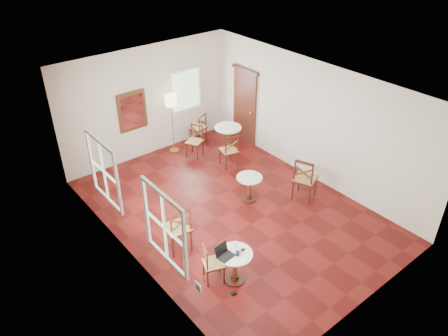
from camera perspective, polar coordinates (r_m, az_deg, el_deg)
name	(u,v)px	position (r m, az deg, el deg)	size (l,w,h in m)	color
ground	(232,210)	(10.03, 1.09, -5.56)	(7.00, 7.00, 0.00)	#59100F
room_shell	(223,134)	(9.15, -0.19, 4.53)	(5.02, 7.02, 3.01)	beige
cafe_table_near	(235,264)	(8.13, 1.45, -12.45)	(0.64, 0.64, 0.68)	#3F180F
cafe_table_mid	(249,186)	(10.15, 3.32, -2.34)	(0.60, 0.60, 0.64)	#3F180F
cafe_table_back	(228,137)	(12.04, 0.52, 4.12)	(0.74, 0.74, 0.78)	#3F180F
chair_near_a	(178,228)	(8.75, -6.10, -7.86)	(0.56, 0.56, 1.07)	#3F180F
chair_near_b	(212,263)	(8.15, -1.54, -12.35)	(0.50, 0.50, 0.83)	#3F180F
chair_mid_a	(229,151)	(11.39, 0.70, 2.31)	(0.52, 0.52, 0.94)	#3F180F
chair_mid_b	(305,179)	(10.28, 10.55, -1.38)	(0.66, 0.66, 1.10)	#3F180F
chair_back_a	(199,128)	(12.64, -3.35, 5.31)	(0.52, 0.52, 0.89)	#3F180F
chair_back_b	(195,141)	(11.93, -3.84, 3.56)	(0.55, 0.55, 0.90)	#3F180F
floor_lamp	(171,104)	(11.78, -6.93, 8.28)	(0.33, 0.33, 1.68)	#BF8C3F
laptop	(224,253)	(7.88, -0.05, -11.10)	(0.33, 0.29, 0.21)	black
mouse	(243,250)	(8.00, 2.46, -10.64)	(0.09, 0.06, 0.03)	black
navy_mug	(238,253)	(7.90, 1.79, -11.09)	(0.11, 0.07, 0.08)	black
water_glass	(236,244)	(8.06, 1.55, -9.89)	(0.07, 0.07, 0.11)	white
power_adapter	(234,293)	(8.19, 1.29, -16.09)	(0.10, 0.06, 0.04)	black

